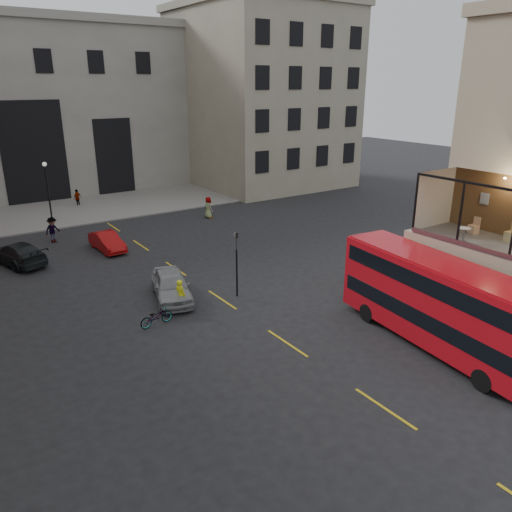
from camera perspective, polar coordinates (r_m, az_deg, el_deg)
ground at (r=21.53m, az=18.17°, el=-14.45°), size 140.00×140.00×0.00m
gateway at (r=59.19m, az=-25.61°, el=15.33°), size 35.00×10.60×18.00m
building_right at (r=61.23m, az=0.49°, el=18.13°), size 16.60×18.60×20.00m
pavement_far at (r=50.48m, az=-23.26°, el=4.47°), size 40.00×12.00×0.12m
traffic_light_near at (r=27.86m, az=-2.24°, el=0.00°), size 0.16×0.20×3.80m
street_lamp_b at (r=46.14m, az=-22.59°, el=6.27°), size 0.36×0.36×5.33m
bus_near at (r=24.09m, az=19.96°, el=-4.65°), size 3.44×10.54×4.13m
car_a at (r=28.40m, az=-9.65°, el=-3.36°), size 3.20×5.12×1.62m
car_b at (r=37.76m, az=-16.65°, el=1.60°), size 1.65×4.12×1.33m
car_c at (r=37.01m, az=-25.60°, el=0.24°), size 3.48×5.49×1.48m
bicycle at (r=25.72m, az=-11.33°, el=-6.80°), size 1.86×0.83×0.94m
cyclist at (r=26.86m, az=-8.62°, el=-4.48°), size 0.62×0.76×1.79m
pedestrian_b at (r=40.98m, az=-22.23°, el=2.78°), size 1.46×1.19×1.96m
pedestrian_c at (r=52.27m, az=-19.74°, el=6.27°), size 1.06×0.91×1.71m
pedestrian_d at (r=45.15m, az=-5.47°, el=5.54°), size 0.72×1.00×1.91m
cafe_table_far at (r=24.93m, az=22.67°, el=2.49°), size 0.54×0.54×0.68m
cafe_chair_c at (r=25.86m, az=27.13°, el=2.02°), size 0.53×0.53×0.92m
cafe_chair_d at (r=26.58m, az=23.61°, el=2.89°), size 0.46×0.46×0.82m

